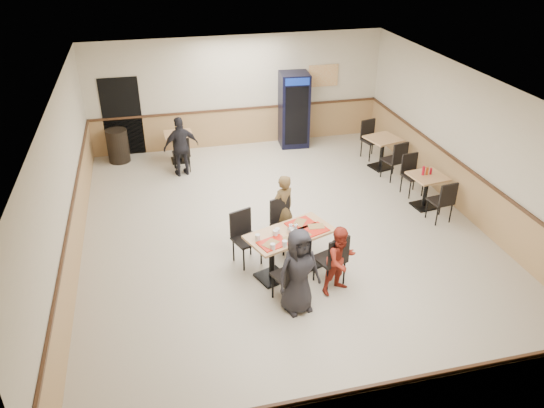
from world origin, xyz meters
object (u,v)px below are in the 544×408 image
object	(u,v)px
main_table	(290,246)
diner_woman_left	(299,271)
back_table	(179,143)
diner_woman_right	(340,260)
side_table_near	(426,186)
diner_man_opposite	(283,209)
pepsi_cooler	(294,110)
trash_bin	(118,146)
lone_diner	(181,147)
side_table_far	(382,148)

from	to	relation	value
main_table	diner_woman_left	distance (m)	1.07
diner_woman_left	back_table	size ratio (longest dim) A/B	1.97
main_table	back_table	xyz separation A→B (m)	(-1.49, 5.43, -0.04)
diner_woman_right	side_table_near	world-z (taller)	diner_woman_right
main_table	back_table	world-z (taller)	main_table
diner_man_opposite	side_table_near	size ratio (longest dim) A/B	1.76
diner_woman_right	pepsi_cooler	size ratio (longest dim) A/B	0.62
pepsi_cooler	back_table	bearing A→B (deg)	-168.44
diner_man_opposite	side_table_near	world-z (taller)	diner_man_opposite
diner_woman_right	trash_bin	xyz separation A→B (m)	(-3.72, 6.53, -0.19)
lone_diner	main_table	bearing A→B (deg)	95.18
main_table	pepsi_cooler	distance (m)	6.09
side_table_near	side_table_far	world-z (taller)	side_table_far
pepsi_cooler	trash_bin	world-z (taller)	pepsi_cooler
main_table	diner_woman_left	bearing A→B (deg)	-117.90
diner_man_opposite	side_table_near	xyz separation A→B (m)	(3.40, 0.60, -0.20)
diner_woman_right	lone_diner	distance (m)	5.74
trash_bin	diner_woman_right	bearing A→B (deg)	-60.31
side_table_far	main_table	bearing A→B (deg)	-132.47
lone_diner	trash_bin	xyz separation A→B (m)	(-1.55, 1.21, -0.31)
diner_woman_right	pepsi_cooler	bearing A→B (deg)	60.39
main_table	side_table_far	xyz separation A→B (m)	(3.46, 3.79, -0.00)
side_table_far	diner_woman_right	bearing A→B (deg)	-121.61
diner_woman_right	side_table_far	xyz separation A→B (m)	(2.79, 4.53, -0.08)
diner_woman_right	pepsi_cooler	world-z (taller)	pepsi_cooler
diner_woman_right	pepsi_cooler	xyz separation A→B (m)	(1.03, 6.57, 0.39)
side_table_near	trash_bin	distance (m)	7.79
diner_woman_left	trash_bin	world-z (taller)	diner_woman_left
diner_woman_left	back_table	bearing A→B (deg)	89.48
main_table	side_table_far	distance (m)	5.13
diner_woman_left	lone_diner	world-z (taller)	lone_diner
lone_diner	trash_bin	world-z (taller)	lone_diner
diner_man_opposite	trash_bin	size ratio (longest dim) A/B	1.63
diner_man_opposite	side_table_far	distance (m)	4.31
diner_woman_right	side_table_far	distance (m)	5.32
main_table	trash_bin	bearing A→B (deg)	97.75
trash_bin	main_table	bearing A→B (deg)	-62.25
diner_woman_right	lone_diner	world-z (taller)	lone_diner
side_table_far	back_table	xyz separation A→B (m)	(-4.96, 1.65, -0.04)
pepsi_cooler	side_table_far	bearing A→B (deg)	-44.78
main_table	lone_diner	xyz separation A→B (m)	(-1.49, 4.57, 0.20)
diner_woman_left	back_table	xyz separation A→B (m)	(-1.35, 6.48, -0.24)
diner_man_opposite	pepsi_cooler	size ratio (longest dim) A/B	0.70
diner_woman_left	diner_man_opposite	distance (m)	2.10
main_table	lone_diner	world-z (taller)	lone_diner
lone_diner	pepsi_cooler	world-z (taller)	pepsi_cooler
diner_man_opposite	lone_diner	size ratio (longest dim) A/B	0.95
back_table	trash_bin	xyz separation A→B (m)	(-1.55, 0.35, -0.07)
side_table_near	side_table_far	size ratio (longest dim) A/B	0.87
diner_woman_left	diner_woman_right	world-z (taller)	diner_woman_left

